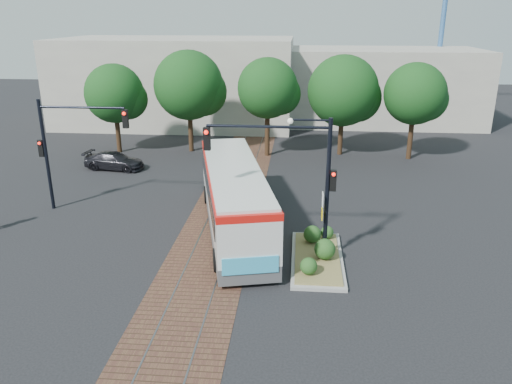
# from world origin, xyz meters

# --- Properties ---
(ground) EXTENTS (120.00, 120.00, 0.00)m
(ground) POSITION_xyz_m (0.00, 0.00, 0.00)
(ground) COLOR black
(ground) RESTS_ON ground
(trackbed) EXTENTS (3.60, 40.00, 0.02)m
(trackbed) POSITION_xyz_m (0.00, 4.00, 0.01)
(trackbed) COLOR #523725
(trackbed) RESTS_ON ground
(tree_row) EXTENTS (26.40, 5.60, 7.67)m
(tree_row) POSITION_xyz_m (1.21, 16.42, 4.85)
(tree_row) COLOR #382314
(tree_row) RESTS_ON ground
(warehouses) EXTENTS (40.00, 13.00, 8.00)m
(warehouses) POSITION_xyz_m (-0.53, 28.75, 3.81)
(warehouses) COLOR #ADA899
(warehouses) RESTS_ON ground
(crane) EXTENTS (8.00, 0.50, 18.00)m
(crane) POSITION_xyz_m (18.00, 34.00, 10.88)
(crane) COLOR #3F72B2
(crane) RESTS_ON ground
(city_bus) EXTENTS (5.21, 12.21, 3.20)m
(city_bus) POSITION_xyz_m (0.78, 2.22, 1.78)
(city_bus) COLOR #48494B
(city_bus) RESTS_ON ground
(traffic_island) EXTENTS (2.20, 5.20, 1.13)m
(traffic_island) POSITION_xyz_m (4.82, -0.90, 0.33)
(traffic_island) COLOR gray
(traffic_island) RESTS_ON ground
(signal_pole_main) EXTENTS (5.49, 0.46, 6.00)m
(signal_pole_main) POSITION_xyz_m (3.86, -0.81, 4.16)
(signal_pole_main) COLOR black
(signal_pole_main) RESTS_ON ground
(signal_pole_left) EXTENTS (4.99, 0.34, 6.00)m
(signal_pole_left) POSITION_xyz_m (-8.37, 4.00, 3.86)
(signal_pole_left) COLOR black
(signal_pole_left) RESTS_ON ground
(parked_car) EXTENTS (4.29, 2.18, 1.19)m
(parked_car) POSITION_xyz_m (-8.75, 11.51, 0.60)
(parked_car) COLOR black
(parked_car) RESTS_ON ground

